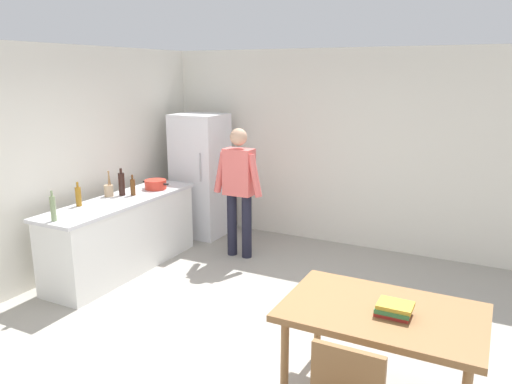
% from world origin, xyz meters
% --- Properties ---
extents(ground_plane, '(14.00, 14.00, 0.00)m').
position_xyz_m(ground_plane, '(0.00, 0.00, 0.00)').
color(ground_plane, '#9E998E').
extents(wall_back, '(6.40, 0.12, 2.70)m').
position_xyz_m(wall_back, '(0.00, 3.00, 1.35)').
color(wall_back, silver).
rests_on(wall_back, ground_plane).
extents(wall_left, '(0.12, 5.60, 2.70)m').
position_xyz_m(wall_left, '(-2.60, 0.20, 1.35)').
color(wall_left, silver).
rests_on(wall_left, ground_plane).
extents(kitchen_counter, '(0.64, 2.20, 0.90)m').
position_xyz_m(kitchen_counter, '(-2.00, 0.80, 0.45)').
color(kitchen_counter, white).
rests_on(kitchen_counter, ground_plane).
extents(refrigerator, '(0.70, 0.67, 1.80)m').
position_xyz_m(refrigerator, '(-1.90, 2.40, 0.90)').
color(refrigerator, white).
rests_on(refrigerator, ground_plane).
extents(person, '(0.70, 0.22, 1.70)m').
position_xyz_m(person, '(-0.95, 1.85, 0.98)').
color(person, '#1E1E2D').
rests_on(person, ground_plane).
extents(dining_table, '(1.40, 0.90, 0.75)m').
position_xyz_m(dining_table, '(1.40, -0.30, 0.67)').
color(dining_table, olive).
rests_on(dining_table, ground_plane).
extents(cooking_pot, '(0.40, 0.28, 0.12)m').
position_xyz_m(cooking_pot, '(-1.95, 1.42, 0.96)').
color(cooking_pot, red).
rests_on(cooking_pot, kitchen_counter).
extents(utensil_jar, '(0.11, 0.11, 0.32)m').
position_xyz_m(utensil_jar, '(-2.22, 0.84, 0.98)').
color(utensil_jar, tan).
rests_on(utensil_jar, kitchen_counter).
extents(bottle_beer_brown, '(0.06, 0.06, 0.26)m').
position_xyz_m(bottle_beer_brown, '(-1.99, 1.02, 1.01)').
color(bottle_beer_brown, '#5B3314').
rests_on(bottle_beer_brown, kitchen_counter).
extents(bottle_oil_amber, '(0.06, 0.06, 0.28)m').
position_xyz_m(bottle_oil_amber, '(-2.21, 0.35, 1.02)').
color(bottle_oil_amber, '#996619').
rests_on(bottle_oil_amber, kitchen_counter).
extents(bottle_wine_dark, '(0.08, 0.08, 0.34)m').
position_xyz_m(bottle_wine_dark, '(-2.11, 0.96, 1.05)').
color(bottle_wine_dark, black).
rests_on(bottle_wine_dark, kitchen_counter).
extents(bottle_vinegar_tall, '(0.06, 0.06, 0.32)m').
position_xyz_m(bottle_vinegar_tall, '(-1.99, -0.19, 1.04)').
color(bottle_vinegar_tall, gray).
rests_on(bottle_vinegar_tall, kitchen_counter).
extents(book_stack, '(0.25, 0.19, 0.09)m').
position_xyz_m(book_stack, '(1.49, -0.35, 0.80)').
color(book_stack, '#B22D28').
rests_on(book_stack, dining_table).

